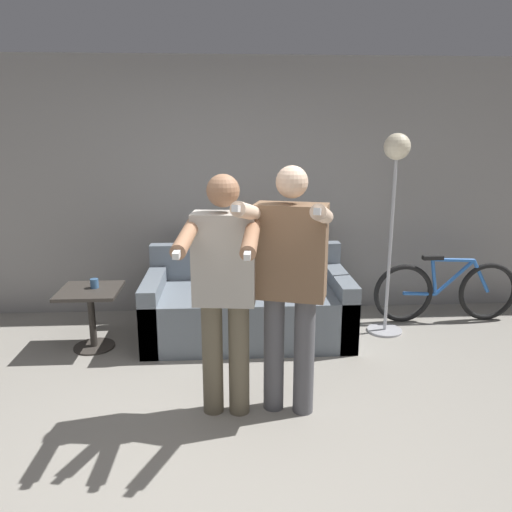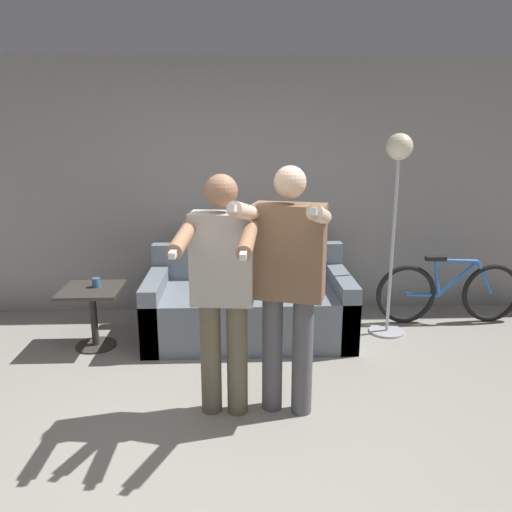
# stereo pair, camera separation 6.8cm
# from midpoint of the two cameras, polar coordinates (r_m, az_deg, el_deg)

# --- Properties ---
(ground_plane) EXTENTS (16.00, 16.00, 0.00)m
(ground_plane) POSITION_cam_midpoint_polar(r_m,az_deg,el_deg) (3.23, -4.54, -21.71)
(ground_plane) COLOR gray
(wall_back) EXTENTS (10.00, 0.05, 2.60)m
(wall_back) POSITION_cam_midpoint_polar(r_m,az_deg,el_deg) (5.20, -3.84, 7.66)
(wall_back) COLOR gray
(wall_back) RESTS_ON ground_plane
(couch) EXTENTS (1.87, 0.95, 0.81)m
(couch) POSITION_cam_midpoint_polar(r_m,az_deg,el_deg) (4.69, -0.40, -5.89)
(couch) COLOR slate
(couch) RESTS_ON ground_plane
(person_left) EXTENTS (0.53, 0.71, 1.63)m
(person_left) POSITION_cam_midpoint_polar(r_m,az_deg,el_deg) (3.23, -3.27, -3.13)
(person_left) COLOR #6B604C
(person_left) RESTS_ON ground_plane
(person_right) EXTENTS (0.65, 0.77, 1.68)m
(person_right) POSITION_cam_midpoint_polar(r_m,az_deg,el_deg) (3.24, 4.28, -2.20)
(person_right) COLOR #56565B
(person_right) RESTS_ON ground_plane
(cat) EXTENTS (0.44, 0.14, 0.17)m
(cat) POSITION_cam_midpoint_polar(r_m,az_deg,el_deg) (4.89, 0.13, 2.29)
(cat) COLOR tan
(cat) RESTS_ON couch
(floor_lamp) EXTENTS (0.33, 0.33, 1.87)m
(floor_lamp) POSITION_cam_midpoint_polar(r_m,az_deg,el_deg) (4.68, 16.21, 8.12)
(floor_lamp) COLOR #B2B2B7
(floor_lamp) RESTS_ON ground_plane
(side_table) EXTENTS (0.51, 0.51, 0.55)m
(side_table) POSITION_cam_midpoint_polar(r_m,az_deg,el_deg) (4.64, -17.76, -5.30)
(side_table) COLOR #38332D
(side_table) RESTS_ON ground_plane
(cup) EXTENTS (0.07, 0.07, 0.08)m
(cup) POSITION_cam_midpoint_polar(r_m,az_deg,el_deg) (4.60, -17.39, -2.91)
(cup) COLOR #3D6693
(cup) RESTS_ON side_table
(bicycle) EXTENTS (1.47, 0.07, 0.69)m
(bicycle) POSITION_cam_midpoint_polar(r_m,az_deg,el_deg) (5.37, 21.52, -3.85)
(bicycle) COLOR black
(bicycle) RESTS_ON ground_plane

